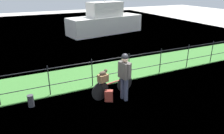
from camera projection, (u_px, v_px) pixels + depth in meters
name	position (u px, v px, depth m)	size (l,w,h in m)	color
ground_plane	(136.00, 105.00, 7.08)	(60.00, 60.00, 0.00)	#B2ADA3
grass_strip	(101.00, 73.00, 9.61)	(27.00, 2.40, 0.03)	#38702D
harbor_water	(60.00, 37.00, 16.48)	(30.00, 30.00, 0.00)	slate
iron_fence	(111.00, 68.00, 8.48)	(18.04, 0.04, 1.15)	black
bicycle_main	(112.00, 87.00, 7.58)	(1.74, 0.38, 0.67)	black
wooden_crate	(103.00, 78.00, 7.19)	(0.33, 0.24, 0.25)	brown
terrier_dog	(103.00, 72.00, 7.13)	(0.32, 0.19, 0.18)	#4C3D2D
cyclist_person	(125.00, 73.00, 7.10)	(0.33, 0.53, 1.68)	#383D51
backpack_on_paving	(109.00, 96.00, 7.27)	(0.28, 0.18, 0.40)	maroon
mooring_bollard	(31.00, 101.00, 6.94)	(0.20, 0.20, 0.41)	#38383D
moored_boat_near	(105.00, 22.00, 17.57)	(6.56, 3.05, 4.13)	silver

